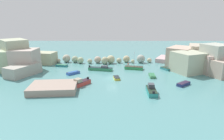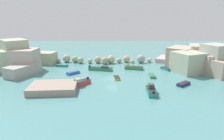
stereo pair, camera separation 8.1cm
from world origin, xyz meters
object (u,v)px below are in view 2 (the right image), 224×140
(moored_boat_0, at_px, (73,73))
(moored_boat_1, at_px, (151,90))
(moored_boat_8, at_px, (117,78))
(moored_boat_4, at_px, (81,83))
(moored_boat_6, at_px, (152,76))
(moored_boat_2, at_px, (134,68))
(moored_boat_3, at_px, (166,69))
(channel_buoy, at_px, (128,64))
(moored_boat_7, at_px, (101,69))
(moored_boat_5, at_px, (183,84))
(moored_boat_9, at_px, (62,66))
(stone_dock, at_px, (53,87))

(moored_boat_0, distance_m, moored_boat_1, 22.99)
(moored_boat_1, bearing_deg, moored_boat_8, 38.48)
(moored_boat_4, bearing_deg, moored_boat_0, -121.21)
(moored_boat_6, bearing_deg, moored_boat_2, -149.76)
(moored_boat_2, distance_m, moored_boat_3, 9.30)
(channel_buoy, relative_size, moored_boat_7, 0.06)
(moored_boat_2, height_order, moored_boat_6, moored_boat_2)
(moored_boat_4, relative_size, moored_boat_5, 1.30)
(moored_boat_5, relative_size, moored_boat_6, 0.98)
(moored_boat_9, bearing_deg, moored_boat_4, -49.90)
(moored_boat_7, bearing_deg, moored_boat_0, -140.14)
(moored_boat_7, xyz_separation_m, moored_boat_9, (-12.55, 4.38, -0.21))
(moored_boat_4, relative_size, moored_boat_7, 0.67)
(moored_boat_1, relative_size, moored_boat_3, 1.40)
(moored_boat_1, distance_m, moored_boat_8, 11.51)
(moored_boat_2, height_order, moored_boat_7, moored_boat_2)
(moored_boat_3, distance_m, moored_boat_9, 31.77)
(moored_boat_0, bearing_deg, moored_boat_5, 119.55)
(moored_boat_5, xyz_separation_m, moored_boat_7, (-19.58, 12.48, 0.18))
(moored_boat_0, xyz_separation_m, moored_boat_9, (-5.28, 8.20, -0.02))
(moored_boat_1, bearing_deg, stone_dock, 87.89)
(moored_boat_7, relative_size, moored_boat_8, 2.39)
(moored_boat_0, relative_size, moored_boat_4, 0.75)
(moored_boat_0, xyz_separation_m, moored_boat_3, (26.29, 4.62, -0.01))
(moored_boat_7, bearing_deg, moored_boat_3, 14.46)
(moored_boat_0, distance_m, moored_boat_5, 28.21)
(moored_boat_6, bearing_deg, moored_boat_0, -93.90)
(moored_boat_3, relative_size, moored_boat_4, 0.73)
(moored_boat_4, bearing_deg, moored_boat_2, 173.15)
(stone_dock, distance_m, moored_boat_2, 25.46)
(moored_boat_7, distance_m, moored_boat_8, 9.21)
(moored_boat_0, relative_size, moored_boat_7, 0.50)
(stone_dock, height_order, moored_boat_1, moored_boat_1)
(channel_buoy, bearing_deg, stone_dock, -126.75)
(stone_dock, bearing_deg, moored_boat_3, 31.00)
(moored_boat_0, height_order, moored_boat_6, moored_boat_0)
(stone_dock, xyz_separation_m, moored_boat_8, (13.34, 7.92, -0.40))
(moored_boat_0, relative_size, moored_boat_9, 0.89)
(moored_boat_0, xyz_separation_m, moored_boat_4, (3.56, -8.84, 0.29))
(moored_boat_0, bearing_deg, moored_boat_2, 154.49)
(moored_boat_1, distance_m, moored_boat_3, 19.58)
(stone_dock, height_order, moored_boat_7, moored_boat_7)
(moored_boat_8, bearing_deg, stone_dock, -67.72)
(moored_boat_2, xyz_separation_m, moored_boat_5, (9.83, -13.88, -0.10))
(moored_boat_9, bearing_deg, moored_boat_5, -14.98)
(moored_boat_8, bearing_deg, moored_boat_2, 142.44)
(moored_boat_6, distance_m, moored_boat_8, 9.46)
(moored_boat_0, relative_size, moored_boat_2, 0.63)
(moored_boat_0, relative_size, moored_boat_3, 1.02)
(moored_boat_2, xyz_separation_m, moored_boat_8, (-5.27, -9.45, -0.15))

